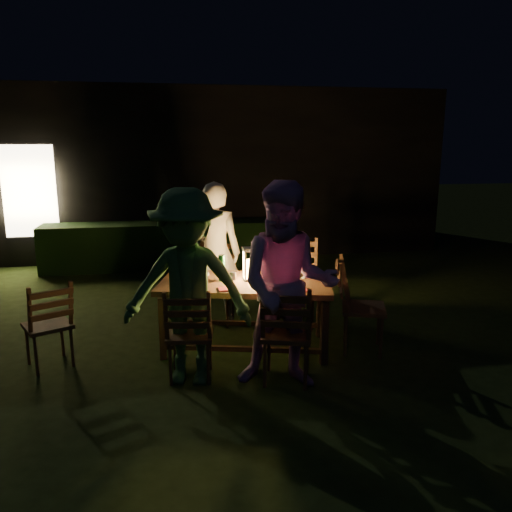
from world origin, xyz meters
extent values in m
plane|color=black|center=(0.00, 0.00, 0.00)|extent=(40.00, 40.00, 0.00)
cube|color=black|center=(0.00, 6.20, 1.60)|extent=(10.00, 4.00, 3.20)
cube|color=#FFE5B2|center=(-2.80, 4.21, 1.35)|extent=(0.90, 0.06, 1.60)
cube|color=black|center=(-0.50, 3.75, 0.40)|extent=(4.20, 0.70, 0.80)
cube|color=#52341B|center=(0.36, -0.10, 0.72)|extent=(1.95, 1.30, 0.06)
cube|color=#52341B|center=(-0.53, -0.26, 0.33)|extent=(0.07, 0.07, 0.66)
cube|color=#52341B|center=(-0.35, 0.45, 0.33)|extent=(0.07, 0.07, 0.66)
cube|color=#52341B|center=(1.06, -0.66, 0.33)|extent=(0.07, 0.07, 0.66)
cube|color=#52341B|center=(1.24, 0.05, 0.33)|extent=(0.07, 0.07, 0.66)
cube|color=#52341B|center=(-0.26, -0.72, 0.43)|extent=(0.47, 0.46, 0.04)
cube|color=#52341B|center=(-0.29, -0.90, 0.70)|extent=(0.44, 0.20, 0.49)
cube|color=#52341B|center=(0.61, -0.94, 0.46)|extent=(0.56, 0.54, 0.04)
cube|color=#52341B|center=(0.55, -1.12, 0.74)|extent=(0.47, 0.28, 0.52)
cube|color=#52341B|center=(0.10, 0.73, 0.47)|extent=(0.57, 0.56, 0.04)
cube|color=#52341B|center=(0.17, 0.92, 0.76)|extent=(0.48, 0.29, 0.54)
cube|color=#52341B|center=(1.07, 0.49, 0.49)|extent=(0.60, 0.58, 0.04)
cube|color=#52341B|center=(1.14, 0.68, 0.79)|extent=(0.50, 0.30, 0.56)
cube|color=#52341B|center=(1.57, -0.41, 0.47)|extent=(0.57, 0.58, 0.04)
cube|color=#52341B|center=(1.38, -0.34, 0.77)|extent=(0.30, 0.49, 0.54)
cube|color=#52341B|center=(-1.63, -0.22, 0.42)|extent=(0.55, 0.54, 0.04)
cube|color=#52341B|center=(-1.55, -0.38, 0.68)|extent=(0.43, 0.31, 0.48)
imported|color=beige|center=(0.12, 0.80, 0.87)|extent=(0.71, 0.56, 1.73)
imported|color=#CB8BC7|center=(0.59, -1.01, 0.93)|extent=(1.05, 0.91, 1.87)
imported|color=#386C36|center=(-0.28, -0.79, 0.90)|extent=(1.29, 0.93, 1.80)
cube|color=white|center=(0.42, -0.07, 0.76)|extent=(0.15, 0.15, 0.03)
cube|color=white|center=(0.42, -0.07, 1.08)|extent=(0.16, 0.16, 0.03)
cylinder|color=#FF9E3F|center=(0.42, -0.07, 0.88)|extent=(0.09, 0.09, 0.18)
cylinder|color=white|center=(-0.12, 0.24, 0.75)|extent=(0.25, 0.25, 0.01)
cylinder|color=white|center=(-0.23, -0.18, 0.75)|extent=(0.25, 0.25, 0.01)
cylinder|color=white|center=(0.85, 0.00, 0.75)|extent=(0.25, 0.25, 0.01)
cylinder|color=white|center=(0.74, -0.43, 0.75)|extent=(0.25, 0.25, 0.01)
cylinder|color=#0F471E|center=(0.11, -0.04, 0.89)|extent=(0.07, 0.07, 0.28)
cube|color=red|center=(0.13, -0.38, 0.75)|extent=(0.18, 0.14, 0.01)
cube|color=red|center=(0.82, -0.53, 0.75)|extent=(0.18, 0.14, 0.01)
cube|color=black|center=(-0.32, -0.24, 0.75)|extent=(0.14, 0.07, 0.01)
cylinder|color=olive|center=(-0.05, 1.74, 0.61)|extent=(0.46, 0.46, 0.04)
cylinder|color=olive|center=(-0.05, 1.74, 0.30)|extent=(0.05, 0.05, 0.61)
cylinder|color=#A5A8AD|center=(-0.05, 1.74, 0.73)|extent=(0.30, 0.30, 0.22)
cylinder|color=#0F471E|center=(-0.10, 1.70, 0.78)|extent=(0.07, 0.07, 0.32)
cylinder|color=#0F471E|center=(0.00, 1.78, 0.78)|extent=(0.07, 0.07, 0.32)
camera|label=1|loc=(-0.43, -5.13, 2.17)|focal=35.00mm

